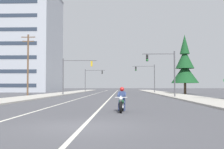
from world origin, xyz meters
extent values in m
plane|color=#47474C|center=(0.00, 0.00, 0.00)|extent=(400.00, 400.00, 0.00)
cube|color=beige|center=(0.12, 45.00, 0.00)|extent=(0.16, 100.00, 0.01)
cube|color=beige|center=(-3.59, 45.00, 0.00)|extent=(0.16, 100.00, 0.01)
cube|color=#ADA89E|center=(10.13, 40.00, 0.07)|extent=(4.40, 110.00, 0.14)
cube|color=#ADA89E|center=(-10.13, 40.00, 0.07)|extent=(4.40, 110.00, 0.14)
cylinder|color=black|center=(1.53, 5.34, 0.32)|extent=(0.16, 0.65, 0.64)
cylinder|color=black|center=(1.63, 6.89, 0.32)|extent=(0.16, 0.65, 0.64)
cylinder|color=silver|center=(1.54, 5.44, 0.64)|extent=(0.09, 0.33, 0.68)
sphere|color=white|center=(1.53, 5.29, 0.82)|extent=(0.20, 0.20, 0.20)
cylinder|color=silver|center=(1.54, 5.49, 0.87)|extent=(0.70, 0.09, 0.04)
ellipsoid|color=#143D23|center=(1.57, 6.00, 0.60)|extent=(0.36, 0.58, 0.28)
cube|color=silver|center=(1.58, 6.12, 0.37)|extent=(0.27, 0.45, 0.24)
cube|color=black|center=(1.60, 6.44, 0.54)|extent=(0.31, 0.54, 0.12)
cube|color=#143D23|center=(1.63, 6.84, 0.62)|extent=(0.22, 0.37, 0.08)
cylinder|color=silver|center=(1.47, 6.52, 0.30)|extent=(0.12, 0.55, 0.08)
cube|color=navy|center=(1.60, 6.40, 0.92)|extent=(0.37, 0.26, 0.56)
sphere|color=#B21919|center=(1.60, 6.38, 1.33)|extent=(0.26, 0.26, 0.26)
cylinder|color=navy|center=(1.73, 6.25, 0.54)|extent=(0.17, 0.45, 0.30)
cylinder|color=navy|center=(1.74, 6.07, 0.24)|extent=(0.12, 0.16, 0.35)
cylinder|color=navy|center=(1.78, 6.12, 1.02)|extent=(0.13, 0.53, 0.27)
cylinder|color=navy|center=(1.45, 6.26, 0.54)|extent=(0.17, 0.45, 0.30)
cylinder|color=navy|center=(1.42, 6.09, 0.24)|extent=(0.12, 0.16, 0.35)
cylinder|color=navy|center=(1.38, 6.15, 1.02)|extent=(0.13, 0.53, 0.27)
cylinder|color=#47474C|center=(8.66, 27.25, 3.10)|extent=(0.18, 0.18, 6.20)
cylinder|color=#47474C|center=(6.52, 27.28, 5.85)|extent=(4.29, 0.18, 0.11)
cube|color=black|center=(5.02, 27.30, 5.30)|extent=(0.30, 0.24, 0.90)
sphere|color=black|center=(5.01, 27.15, 5.60)|extent=(0.18, 0.18, 0.18)
sphere|color=black|center=(5.01, 27.15, 5.30)|extent=(0.18, 0.18, 0.18)
sphere|color=green|center=(5.01, 27.15, 5.00)|extent=(0.18, 0.18, 0.18)
cylinder|color=#47474C|center=(-8.28, 36.60, 3.10)|extent=(0.18, 0.18, 6.20)
cylinder|color=#47474C|center=(-5.46, 36.73, 5.85)|extent=(5.65, 0.36, 0.11)
cube|color=#B79319|center=(-3.48, 36.81, 5.30)|extent=(0.31, 0.25, 0.90)
sphere|color=black|center=(-3.49, 36.97, 5.60)|extent=(0.18, 0.18, 0.18)
sphere|color=black|center=(-3.49, 36.97, 5.30)|extent=(0.18, 0.18, 0.18)
sphere|color=green|center=(-3.49, 36.97, 5.00)|extent=(0.18, 0.18, 0.18)
cylinder|color=#47474C|center=(8.75, 50.76, 3.10)|extent=(0.18, 0.18, 6.20)
cylinder|color=#47474C|center=(6.36, 50.74, 5.85)|extent=(4.77, 0.15, 0.11)
cube|color=black|center=(4.70, 50.73, 5.30)|extent=(0.30, 0.24, 0.90)
sphere|color=black|center=(4.70, 50.57, 5.60)|extent=(0.18, 0.18, 0.18)
sphere|color=black|center=(4.70, 50.57, 5.30)|extent=(0.18, 0.18, 0.18)
sphere|color=green|center=(4.70, 50.57, 5.00)|extent=(0.18, 0.18, 0.18)
cylinder|color=#47474C|center=(-8.38, 66.27, 3.10)|extent=(0.18, 0.18, 6.20)
cylinder|color=#47474C|center=(-5.63, 66.15, 5.85)|extent=(5.50, 0.35, 0.11)
cube|color=black|center=(-3.71, 66.07, 5.30)|extent=(0.31, 0.25, 0.90)
sphere|color=black|center=(-3.70, 66.22, 5.60)|extent=(0.18, 0.18, 0.18)
sphere|color=black|center=(-3.70, 66.22, 5.30)|extent=(0.18, 0.18, 0.18)
sphere|color=green|center=(-3.70, 66.22, 5.00)|extent=(0.18, 0.18, 0.18)
cylinder|color=brown|center=(-12.82, 32.15, 4.74)|extent=(0.26, 0.26, 9.48)
cube|color=brown|center=(-12.82, 32.15, 9.08)|extent=(2.18, 0.12, 0.12)
cylinder|color=slate|center=(-13.73, 32.15, 9.18)|extent=(0.08, 0.08, 0.12)
cylinder|color=slate|center=(-11.91, 32.15, 9.18)|extent=(0.08, 0.08, 0.12)
cube|color=brown|center=(-12.82, 32.15, 8.43)|extent=(1.81, 0.12, 0.12)
cylinder|color=slate|center=(-13.58, 32.15, 8.53)|extent=(0.08, 0.08, 0.12)
cylinder|color=slate|center=(-12.06, 32.15, 8.53)|extent=(0.08, 0.08, 0.12)
cylinder|color=#4C3828|center=(13.60, 43.15, 1.05)|extent=(0.47, 0.47, 2.10)
cone|color=#14421E|center=(13.60, 43.15, 3.95)|extent=(5.14, 5.14, 3.69)
cone|color=#14421E|center=(13.60, 43.15, 6.71)|extent=(3.50, 3.50, 3.69)
cone|color=#14421E|center=(13.60, 43.15, 9.48)|extent=(1.85, 1.85, 3.69)
cube|color=#999EA8|center=(-30.32, 65.25, 13.49)|extent=(27.81, 19.23, 26.97)
camera|label=1|loc=(1.57, -10.43, 1.51)|focal=45.07mm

